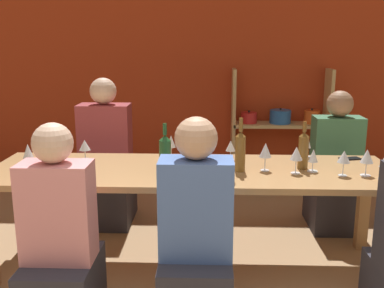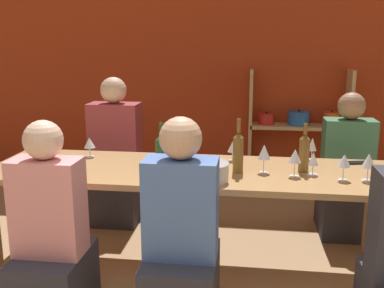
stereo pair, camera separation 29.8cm
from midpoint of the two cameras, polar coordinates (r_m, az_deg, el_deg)
The scene contains 23 objects.
wall_back_red at distance 5.16m, azimuth 4.53°, elevation 10.52°, with size 8.80×0.06×2.70m.
shelf_unit at distance 5.11m, azimuth 14.77°, elevation 0.08°, with size 1.08×0.30×1.27m.
dining_table at distance 3.08m, azimuth 2.53°, elevation -4.60°, with size 2.75×0.81×0.72m.
mixing_bowl at distance 2.79m, azimuth 5.10°, elevation -3.48°, with size 0.27×0.27×0.12m.
wine_bottle_green at distance 3.08m, azimuth 16.76°, elevation -1.04°, with size 0.07×0.07×0.33m.
wine_bottle_dark at distance 2.97m, azimuth 8.76°, elevation -0.99°, with size 0.07×0.07×0.36m.
wine_bottle_amber at distance 2.88m, azimuth -0.96°, elevation -1.34°, with size 0.08×0.08×0.34m.
wine_glass_red_a at distance 3.03m, azimuth 24.20°, elevation -2.07°, with size 0.08×0.08×0.18m.
wine_glass_red_b at distance 3.02m, azimuth -17.23°, elevation -1.31°, with size 0.08×0.08×0.19m.
wine_glass_empty_a at distance 3.26m, azimuth -17.14°, elevation -0.51°, with size 0.07×0.07×0.18m.
wine_glass_white_a at distance 3.41m, azimuth 17.47°, elevation -0.16°, with size 0.07×0.07×0.17m.
wine_glass_red_c at distance 2.98m, azimuth 21.51°, elevation -2.09°, with size 0.08×0.08×0.17m.
wine_glass_white_b at distance 2.96m, azimuth 15.79°, elevation -1.59°, with size 0.08×0.08×0.18m.
wine_glass_white_c at distance 3.26m, azimuth 7.79°, elevation -0.45°, with size 0.07×0.07×0.15m.
wine_glass_red_d at distance 3.38m, azimuth 0.28°, elevation 0.28°, with size 0.07×0.07×0.16m.
wine_glass_white_d at distance 3.40m, azimuth -10.46°, elevation 0.05°, with size 0.08×0.08×0.15m.
wine_glass_empty_b at distance 3.04m, azimuth 17.91°, elevation -1.92°, with size 0.07×0.07×0.15m.
wine_glass_white_e at distance 2.99m, azimuth 11.98°, elevation -1.11°, with size 0.08×0.08×0.19m.
cell_phone at distance 3.45m, azimuth 22.55°, elevation -2.24°, with size 0.16×0.10×0.01m.
person_near_a at distance 2.67m, azimuth -14.35°, elevation -12.71°, with size 0.38×0.48×1.16m.
person_far_a at distance 4.01m, azimuth -7.49°, elevation -3.12°, with size 0.43×0.54×1.27m.
person_near_b at distance 2.50m, azimuth 2.14°, elevation -13.84°, with size 0.39×0.48×1.20m.
person_far_b at distance 3.96m, azimuth 20.98°, elevation -4.63°, with size 0.40×0.50×1.18m.
Camera 2 is at (0.44, -1.30, 1.58)m, focal length 42.00 mm.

